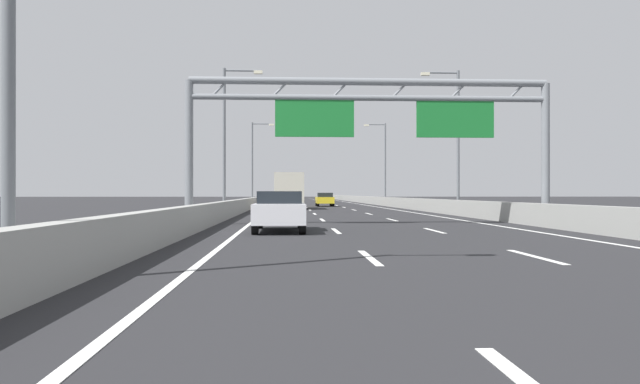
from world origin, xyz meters
The scene contains 49 objects.
ground_plane centered at (0.00, 100.00, 0.00)m, with size 260.00×260.00×0.00m, color #262628.
lane_dash_left_1 centered at (-1.80, 12.50, 0.01)m, with size 0.16×3.00×0.01m, color white.
lane_dash_left_2 centered at (-1.80, 21.50, 0.01)m, with size 0.16×3.00×0.01m, color white.
lane_dash_left_3 centered at (-1.80, 30.50, 0.01)m, with size 0.16×3.00×0.01m, color white.
lane_dash_left_4 centered at (-1.80, 39.50, 0.01)m, with size 0.16×3.00×0.01m, color white.
lane_dash_left_5 centered at (-1.80, 48.50, 0.01)m, with size 0.16×3.00×0.01m, color white.
lane_dash_left_6 centered at (-1.80, 57.50, 0.01)m, with size 0.16×3.00×0.01m, color white.
lane_dash_left_7 centered at (-1.80, 66.50, 0.01)m, with size 0.16×3.00×0.01m, color white.
lane_dash_left_8 centered at (-1.80, 75.50, 0.01)m, with size 0.16×3.00×0.01m, color white.
lane_dash_left_9 centered at (-1.80, 84.50, 0.01)m, with size 0.16×3.00×0.01m, color white.
lane_dash_left_10 centered at (-1.80, 93.50, 0.01)m, with size 0.16×3.00×0.01m, color white.
lane_dash_left_11 centered at (-1.80, 102.50, 0.01)m, with size 0.16×3.00×0.01m, color white.
lane_dash_left_12 centered at (-1.80, 111.50, 0.01)m, with size 0.16×3.00×0.01m, color white.
lane_dash_left_13 centered at (-1.80, 120.50, 0.01)m, with size 0.16×3.00×0.01m, color white.
lane_dash_left_14 centered at (-1.80, 129.50, 0.01)m, with size 0.16×3.00×0.01m, color white.
lane_dash_left_15 centered at (-1.80, 138.50, 0.01)m, with size 0.16×3.00×0.01m, color white.
lane_dash_left_16 centered at (-1.80, 147.50, 0.01)m, with size 0.16×3.00×0.01m, color white.
lane_dash_left_17 centered at (-1.80, 156.50, 0.01)m, with size 0.16×3.00×0.01m, color white.
lane_dash_right_1 centered at (1.80, 12.50, 0.01)m, with size 0.16×3.00×0.01m, color white.
lane_dash_right_2 centered at (1.80, 21.50, 0.01)m, with size 0.16×3.00×0.01m, color white.
lane_dash_right_3 centered at (1.80, 30.50, 0.01)m, with size 0.16×3.00×0.01m, color white.
lane_dash_right_4 centered at (1.80, 39.50, 0.01)m, with size 0.16×3.00×0.01m, color white.
lane_dash_right_5 centered at (1.80, 48.50, 0.01)m, with size 0.16×3.00×0.01m, color white.
lane_dash_right_6 centered at (1.80, 57.50, 0.01)m, with size 0.16×3.00×0.01m, color white.
lane_dash_right_7 centered at (1.80, 66.50, 0.01)m, with size 0.16×3.00×0.01m, color white.
lane_dash_right_8 centered at (1.80, 75.50, 0.01)m, with size 0.16×3.00×0.01m, color white.
lane_dash_right_9 centered at (1.80, 84.50, 0.01)m, with size 0.16×3.00×0.01m, color white.
lane_dash_right_10 centered at (1.80, 93.50, 0.01)m, with size 0.16×3.00×0.01m, color white.
lane_dash_right_11 centered at (1.80, 102.50, 0.01)m, with size 0.16×3.00×0.01m, color white.
lane_dash_right_12 centered at (1.80, 111.50, 0.01)m, with size 0.16×3.00×0.01m, color white.
lane_dash_right_13 centered at (1.80, 120.50, 0.01)m, with size 0.16×3.00×0.01m, color white.
lane_dash_right_14 centered at (1.80, 129.50, 0.01)m, with size 0.16×3.00×0.01m, color white.
lane_dash_right_15 centered at (1.80, 138.50, 0.01)m, with size 0.16×3.00×0.01m, color white.
lane_dash_right_16 centered at (1.80, 147.50, 0.01)m, with size 0.16×3.00×0.01m, color white.
lane_dash_right_17 centered at (1.80, 156.50, 0.01)m, with size 0.16×3.00×0.01m, color white.
edge_line_left centered at (-5.25, 88.00, 0.01)m, with size 0.16×176.00×0.01m, color white.
edge_line_right centered at (5.25, 88.00, 0.01)m, with size 0.16×176.00×0.01m, color white.
barrier_left centered at (-6.90, 110.00, 0.47)m, with size 0.45×220.00×0.95m.
barrier_right centered at (6.90, 110.00, 0.47)m, with size 0.45×220.00×0.95m.
sign_gantry centered at (0.16, 25.65, 4.80)m, with size 15.89×0.36×6.36m.
streetlamp_left_mid centered at (-7.47, 39.09, 5.40)m, with size 2.58×0.28×9.50m.
streetlamp_right_mid centered at (7.47, 39.09, 5.40)m, with size 2.58×0.28×9.50m.
streetlamp_left_far centered at (-7.47, 69.20, 5.40)m, with size 2.58×0.28×9.50m.
streetlamp_right_far centered at (7.47, 69.20, 5.40)m, with size 2.58×0.28×9.50m.
yellow_car centered at (0.23, 62.24, 0.73)m, with size 1.75×4.45×1.41m.
silver_car centered at (-3.38, 95.49, 0.76)m, with size 1.74×4.65×1.45m.
green_car centered at (3.45, 117.88, 0.75)m, with size 1.75×4.42×1.44m.
white_car centered at (-3.84, 21.60, 0.75)m, with size 1.80×4.59×1.45m.
box_truck centered at (-3.47, 52.38, 1.67)m, with size 2.45×8.09×3.08m.
Camera 1 is at (-3.52, -0.23, 1.38)m, focal length 33.81 mm.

